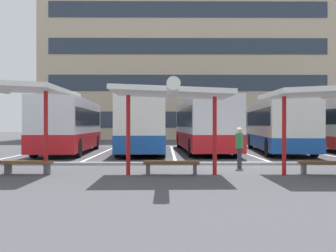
# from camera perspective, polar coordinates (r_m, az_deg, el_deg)

# --- Properties ---
(ground_plane) EXTENTS (160.00, 160.00, 0.00)m
(ground_plane) POSITION_cam_1_polar(r_m,az_deg,el_deg) (16.15, 8.96, -5.82)
(ground_plane) COLOR #47474C
(terminal_building) EXTENTS (34.45, 15.33, 23.65)m
(terminal_building) POSITION_cam_1_polar(r_m,az_deg,el_deg) (53.41, 2.47, 9.60)
(terminal_building) COLOR #C6B293
(terminal_building) RESTS_ON ground
(coach_bus_0) EXTENTS (2.88, 10.33, 3.50)m
(coach_bus_0) POSITION_cam_1_polar(r_m,az_deg,el_deg) (24.49, -13.96, -0.05)
(coach_bus_0) COLOR silver
(coach_bus_0) RESTS_ON ground
(coach_bus_1) EXTENTS (2.88, 11.86, 3.79)m
(coach_bus_1) POSITION_cam_1_polar(r_m,az_deg,el_deg) (24.77, -3.67, 0.31)
(coach_bus_1) COLOR silver
(coach_bus_1) RESTS_ON ground
(coach_bus_2) EXTENTS (3.10, 11.86, 3.58)m
(coach_bus_2) POSITION_cam_1_polar(r_m,az_deg,el_deg) (25.11, 5.09, 0.05)
(coach_bus_2) COLOR silver
(coach_bus_2) RESTS_ON ground
(coach_bus_3) EXTENTS (3.58, 11.23, 3.51)m
(coach_bus_3) POSITION_cam_1_polar(r_m,az_deg,el_deg) (25.40, 15.43, 0.01)
(coach_bus_3) COLOR silver
(coach_bus_3) RESTS_ON ground
(lane_stripe_0) EXTENTS (0.16, 14.00, 0.01)m
(lane_stripe_0) POSITION_cam_1_polar(r_m,az_deg,el_deg) (25.31, -19.08, -3.66)
(lane_stripe_0) COLOR white
(lane_stripe_0) RESTS_ON ground
(lane_stripe_1) EXTENTS (0.16, 14.00, 0.01)m
(lane_stripe_1) POSITION_cam_1_polar(r_m,az_deg,el_deg) (24.28, -9.44, -3.81)
(lane_stripe_1) COLOR white
(lane_stripe_1) RESTS_ON ground
(lane_stripe_2) EXTENTS (0.16, 14.00, 0.01)m
(lane_stripe_2) POSITION_cam_1_polar(r_m,az_deg,el_deg) (23.98, 0.73, -3.86)
(lane_stripe_2) COLOR white
(lane_stripe_2) RESTS_ON ground
(lane_stripe_3) EXTENTS (0.16, 14.00, 0.01)m
(lane_stripe_3) POSITION_cam_1_polar(r_m,az_deg,el_deg) (24.45, 10.83, -3.79)
(lane_stripe_3) COLOR white
(lane_stripe_3) RESTS_ON ground
(lane_stripe_4) EXTENTS (0.16, 14.00, 0.01)m
(lane_stripe_4) POSITION_cam_1_polar(r_m,az_deg,el_deg) (25.62, 20.28, -3.61)
(lane_stripe_4) COLOR white
(lane_stripe_4) RESTS_ON ground
(bench_1) EXTENTS (1.71, 0.57, 0.45)m
(bench_1) POSITION_cam_1_polar(r_m,az_deg,el_deg) (14.43, -19.54, -5.20)
(bench_1) COLOR brown
(bench_1) RESTS_ON ground
(waiting_shelter_1) EXTENTS (3.92, 4.83, 2.93)m
(waiting_shelter_1) POSITION_cam_1_polar(r_m,az_deg,el_deg) (13.12, 0.52, 4.63)
(waiting_shelter_1) COLOR red
(waiting_shelter_1) RESTS_ON ground
(bench_2) EXTENTS (1.90, 0.49, 0.45)m
(bench_2) POSITION_cam_1_polar(r_m,az_deg,el_deg) (13.51, 0.50, -5.54)
(bench_2) COLOR brown
(bench_2) RESTS_ON ground
(waiting_shelter_2) EXTENTS (4.14, 5.25, 2.96)m
(waiting_shelter_2) POSITION_cam_1_polar(r_m,az_deg,el_deg) (14.11, 22.80, 4.40)
(waiting_shelter_2) COLOR red
(waiting_shelter_2) RESTS_ON ground
(bench_3) EXTENTS (2.01, 0.63, 0.45)m
(bench_3) POSITION_cam_1_polar(r_m,az_deg,el_deg) (14.52, 22.14, -5.14)
(bench_3) COLOR brown
(bench_3) RESTS_ON ground
(platform_kerb) EXTENTS (44.00, 0.24, 0.12)m
(platform_kerb) POSITION_cam_1_polar(r_m,az_deg,el_deg) (16.90, 8.53, -5.35)
(platform_kerb) COLOR #ADADA8
(platform_kerb) RESTS_ON ground
(waiting_passenger_0) EXTENTS (0.36, 0.50, 1.58)m
(waiting_passenger_0) POSITION_cam_1_polar(r_m,az_deg,el_deg) (15.59, 10.23, -2.72)
(waiting_passenger_0) COLOR #33384C
(waiting_passenger_0) RESTS_ON ground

